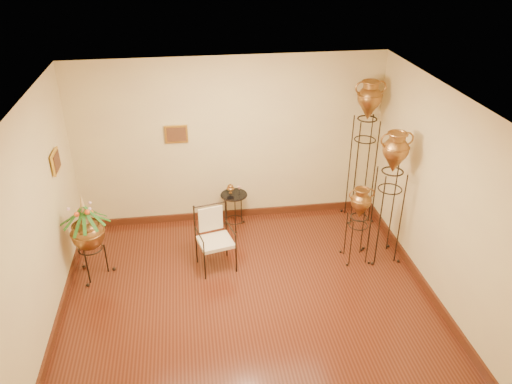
{
  "coord_description": "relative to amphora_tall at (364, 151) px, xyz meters",
  "views": [
    {
      "loc": [
        -0.67,
        -4.98,
        4.54
      ],
      "look_at": [
        0.25,
        1.3,
        1.1
      ],
      "focal_mm": 35.0,
      "sensor_mm": 36.0,
      "label": 1
    }
  ],
  "objects": [
    {
      "name": "amphora_mid",
      "position": [
        0.0,
        -1.16,
        -0.21
      ],
      "size": [
        0.51,
        0.51,
        2.06
      ],
      "rotation": [
        0.0,
        0.0,
        0.1
      ],
      "color": "black",
      "rests_on": "ground"
    },
    {
      "name": "ground",
      "position": [
        -2.15,
        -2.15,
        -1.25
      ],
      "size": [
        5.0,
        5.0,
        0.0
      ],
      "primitive_type": "plane",
      "color": "#552314",
      "rests_on": "ground"
    },
    {
      "name": "amphora_tall",
      "position": [
        0.0,
        0.0,
        0.0
      ],
      "size": [
        0.62,
        0.62,
        2.45
      ],
      "rotation": [
        0.0,
        0.0,
        -0.36
      ],
      "color": "black",
      "rests_on": "ground"
    },
    {
      "name": "armchair",
      "position": [
        -2.53,
        -1.08,
        -0.76
      ],
      "size": [
        0.65,
        0.62,
        0.97
      ],
      "rotation": [
        0.0,
        0.0,
        0.23
      ],
      "color": "black",
      "rests_on": "ground"
    },
    {
      "name": "room_shell",
      "position": [
        -2.16,
        -2.14,
        0.48
      ],
      "size": [
        5.02,
        5.02,
        2.81
      ],
      "color": "#CCB483",
      "rests_on": "ground"
    },
    {
      "name": "side_table",
      "position": [
        -2.14,
        0.0,
        -0.92
      ],
      "size": [
        0.56,
        0.56,
        0.79
      ],
      "rotation": [
        0.0,
        0.0,
        0.41
      ],
      "color": "black",
      "rests_on": "ground"
    },
    {
      "name": "planter_urn",
      "position": [
        -4.3,
        -1.01,
        -0.5
      ],
      "size": [
        0.95,
        0.95,
        1.35
      ],
      "rotation": [
        0.0,
        0.0,
        0.41
      ],
      "color": "black",
      "rests_on": "ground"
    },
    {
      "name": "amphora_short",
      "position": [
        -0.42,
        -1.17,
        -0.64
      ],
      "size": [
        0.44,
        0.44,
        1.23
      ],
      "rotation": [
        0.0,
        0.0,
        -0.19
      ],
      "color": "black",
      "rests_on": "ground"
    }
  ]
}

